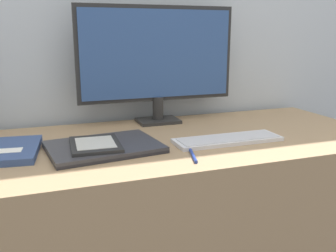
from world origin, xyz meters
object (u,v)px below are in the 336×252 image
object	(u,v)px
monitor	(157,58)
notebook	(3,151)
laptop	(104,147)
pen	(192,153)
keyboard	(228,139)
ereader	(95,144)

from	to	relation	value
monitor	notebook	world-z (taller)	monitor
laptop	pen	world-z (taller)	laptop
monitor	laptop	size ratio (longest dim) A/B	1.75
notebook	pen	bearing A→B (deg)	-20.65
notebook	laptop	bearing A→B (deg)	-11.43
keyboard	ereader	bearing A→B (deg)	174.98
keyboard	ereader	distance (m)	0.40
monitor	keyboard	world-z (taller)	monitor
monitor	laptop	bearing A→B (deg)	-132.68
keyboard	notebook	bearing A→B (deg)	171.11
monitor	notebook	distance (m)	0.61
keyboard	laptop	bearing A→B (deg)	172.97
notebook	pen	world-z (taller)	notebook
monitor	ereader	size ratio (longest dim) A/B	3.23
monitor	pen	size ratio (longest dim) A/B	4.16
pen	ereader	bearing A→B (deg)	154.13
ereader	monitor	bearing A→B (deg)	45.72
keyboard	ereader	world-z (taller)	ereader
ereader	notebook	distance (m)	0.25
notebook	keyboard	bearing A→B (deg)	-8.89
laptop	notebook	distance (m)	0.28
keyboard	monitor	bearing A→B (deg)	110.65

